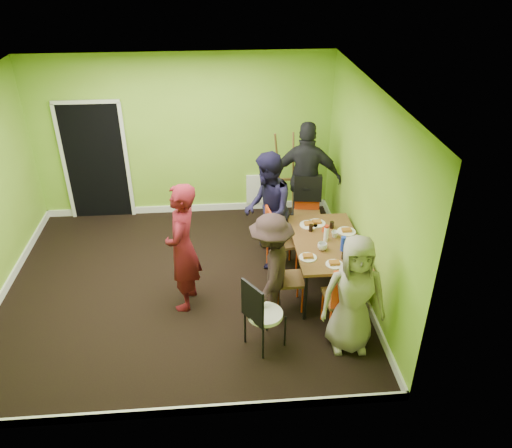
% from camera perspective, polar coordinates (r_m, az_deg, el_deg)
% --- Properties ---
extents(ground, '(5.00, 5.00, 0.00)m').
position_cam_1_polar(ground, '(7.27, -8.24, -6.99)').
color(ground, black).
rests_on(ground, ground).
extents(room_walls, '(5.04, 4.54, 2.82)m').
position_cam_1_polar(room_walls, '(6.77, -9.02, -0.09)').
color(room_walls, '#7EB02D').
rests_on(room_walls, ground).
extents(dining_table, '(0.90, 1.50, 0.75)m').
position_cam_1_polar(dining_table, '(6.87, 8.07, -2.34)').
color(dining_table, black).
rests_on(dining_table, ground).
extents(chair_left_far, '(0.47, 0.47, 1.00)m').
position_cam_1_polar(chair_left_far, '(7.23, 2.38, -1.48)').
color(chair_left_far, '#EB4416').
rests_on(chair_left_far, ground).
extents(chair_left_near, '(0.40, 0.39, 0.93)m').
position_cam_1_polar(chair_left_near, '(6.54, 3.08, -5.73)').
color(chair_left_near, '#EB4416').
rests_on(chair_left_near, ground).
extents(chair_back_end, '(0.49, 0.56, 1.07)m').
position_cam_1_polar(chair_back_end, '(8.00, 5.91, 3.29)').
color(chair_back_end, '#EB4416').
rests_on(chair_back_end, ground).
extents(chair_front_end, '(0.45, 0.46, 1.04)m').
position_cam_1_polar(chair_front_end, '(6.18, 10.10, -8.03)').
color(chair_front_end, '#EB4416').
rests_on(chair_front_end, ground).
extents(chair_bentwood, '(0.53, 0.53, 0.98)m').
position_cam_1_polar(chair_bentwood, '(5.92, 0.54, -10.00)').
color(chair_bentwood, black).
rests_on(chair_bentwood, ground).
extents(easel, '(0.66, 0.62, 1.64)m').
position_cam_1_polar(easel, '(8.46, 4.10, 5.32)').
color(easel, brown).
rests_on(easel, ground).
extents(plate_near_left, '(0.26, 0.26, 0.01)m').
position_cam_1_polar(plate_near_left, '(7.18, 6.04, -0.10)').
color(plate_near_left, white).
rests_on(plate_near_left, dining_table).
extents(plate_near_right, '(0.23, 0.23, 0.01)m').
position_cam_1_polar(plate_near_right, '(6.47, 5.95, -3.82)').
color(plate_near_right, white).
rests_on(plate_near_right, dining_table).
extents(plate_far_back, '(0.26, 0.26, 0.01)m').
position_cam_1_polar(plate_far_back, '(7.23, 6.93, 0.09)').
color(plate_far_back, white).
rests_on(plate_far_back, dining_table).
extents(plate_far_front, '(0.22, 0.22, 0.01)m').
position_cam_1_polar(plate_far_front, '(6.39, 8.95, -4.57)').
color(plate_far_front, white).
rests_on(plate_far_front, dining_table).
extents(plate_wall_back, '(0.26, 0.26, 0.01)m').
position_cam_1_polar(plate_wall_back, '(7.10, 10.30, -0.85)').
color(plate_wall_back, white).
rests_on(plate_wall_back, dining_table).
extents(plate_wall_front, '(0.22, 0.22, 0.01)m').
position_cam_1_polar(plate_wall_front, '(6.81, 10.91, -2.32)').
color(plate_wall_front, white).
rests_on(plate_wall_front, dining_table).
extents(thermos, '(0.06, 0.06, 0.21)m').
position_cam_1_polar(thermos, '(6.80, 8.02, -1.13)').
color(thermos, white).
rests_on(thermos, dining_table).
extents(blue_bottle, '(0.07, 0.07, 0.21)m').
position_cam_1_polar(blue_bottle, '(6.63, 9.94, -2.24)').
color(blue_bottle, '#1831B9').
rests_on(blue_bottle, dining_table).
extents(orange_bottle, '(0.04, 0.04, 0.07)m').
position_cam_1_polar(orange_bottle, '(7.04, 7.72, -0.61)').
color(orange_bottle, '#EB4416').
rests_on(orange_bottle, dining_table).
extents(glass_mid, '(0.06, 0.06, 0.10)m').
position_cam_1_polar(glass_mid, '(7.02, 6.29, -0.45)').
color(glass_mid, black).
rests_on(glass_mid, dining_table).
extents(glass_back, '(0.06, 0.06, 0.10)m').
position_cam_1_polar(glass_back, '(7.13, 8.65, -0.10)').
color(glass_back, black).
rests_on(glass_back, dining_table).
extents(glass_front, '(0.06, 0.06, 0.10)m').
position_cam_1_polar(glass_front, '(6.49, 10.00, -3.59)').
color(glass_front, black).
rests_on(glass_front, dining_table).
extents(cup_a, '(0.13, 0.13, 0.10)m').
position_cam_1_polar(cup_a, '(6.63, 7.60, -2.57)').
color(cup_a, white).
rests_on(cup_a, dining_table).
extents(cup_b, '(0.10, 0.10, 0.09)m').
position_cam_1_polar(cup_b, '(6.93, 8.99, -1.18)').
color(cup_b, white).
rests_on(cup_b, dining_table).
extents(person_standing, '(0.54, 0.71, 1.78)m').
position_cam_1_polar(person_standing, '(6.45, -8.38, -2.72)').
color(person_standing, '#580F17').
rests_on(person_standing, ground).
extents(person_left_far, '(0.70, 0.88, 1.76)m').
position_cam_1_polar(person_left_far, '(7.26, 1.32, 1.54)').
color(person_left_far, black).
rests_on(person_left_far, ground).
extents(person_left_near, '(0.82, 1.09, 1.50)m').
position_cam_1_polar(person_left_near, '(6.25, 1.72, -5.12)').
color(person_left_near, black).
rests_on(person_left_near, ground).
extents(person_back_end, '(1.19, 0.70, 1.90)m').
position_cam_1_polar(person_back_end, '(8.10, 5.80, 5.14)').
color(person_back_end, black).
rests_on(person_back_end, ground).
extents(person_front_end, '(0.78, 0.53, 1.53)m').
position_cam_1_polar(person_front_end, '(5.91, 11.10, -7.96)').
color(person_front_end, gray).
rests_on(person_front_end, ground).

